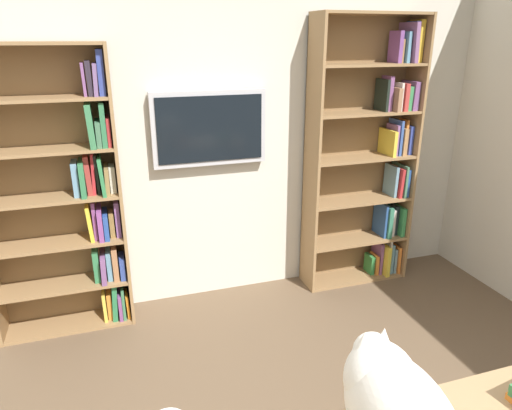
{
  "coord_description": "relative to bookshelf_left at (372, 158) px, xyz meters",
  "views": [
    {
      "loc": [
        0.77,
        1.16,
        2.01
      ],
      "look_at": [
        0.03,
        -1.1,
        1.14
      ],
      "focal_mm": 32.54,
      "sensor_mm": 36.0,
      "label": 1
    }
  ],
  "objects": [
    {
      "name": "wall_back",
      "position": [
        1.28,
        -0.17,
        0.28
      ],
      "size": [
        4.52,
        0.06,
        2.7
      ],
      "primitive_type": "cube",
      "color": "beige",
      "rests_on": "ground"
    },
    {
      "name": "wall_mounted_tv",
      "position": [
        1.33,
        -0.08,
        0.3
      ],
      "size": [
        0.85,
        0.07,
        0.55
      ],
      "color": "#B7B7BC"
    },
    {
      "name": "bookshelf_right",
      "position": [
        2.34,
        0.0,
        -0.11
      ],
      "size": [
        0.91,
        0.28,
        1.98
      ],
      "color": "#937047",
      "rests_on": "ground"
    },
    {
      "name": "bookshelf_left",
      "position": [
        0.0,
        0.0,
        0.0
      ],
      "size": [
        0.9,
        0.28,
        2.18
      ],
      "color": "#937047",
      "rests_on": "ground"
    },
    {
      "name": "cat",
      "position": [
        1.31,
        2.31,
        -0.12
      ],
      "size": [
        0.26,
        0.62,
        0.38
      ],
      "color": "white",
      "rests_on": "desk"
    }
  ]
}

